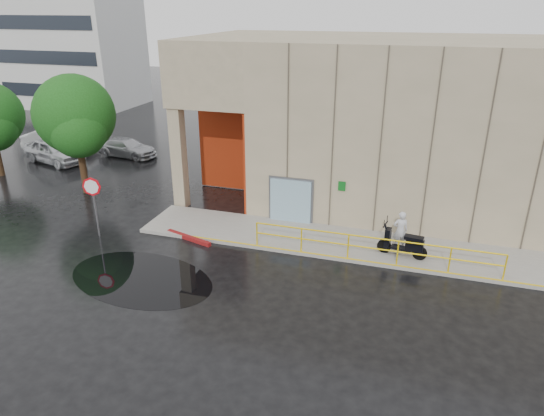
{
  "coord_description": "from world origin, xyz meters",
  "views": [
    {
      "loc": [
        5.43,
        -13.99,
        9.42
      ],
      "look_at": [
        0.2,
        3.0,
        1.96
      ],
      "focal_mm": 32.0,
      "sensor_mm": 36.0,
      "label": 1
    }
  ],
  "objects": [
    {
      "name": "stop_sign",
      "position": [
        -7.54,
        2.16,
        1.98
      ],
      "size": [
        0.81,
        0.2,
        2.73
      ],
      "rotation": [
        0.0,
        0.0,
        -0.2
      ],
      "color": "slate",
      "rests_on": "ground"
    },
    {
      "name": "red_curb",
      "position": [
        -3.58,
        2.99,
        0.09
      ],
      "size": [
        2.35,
        0.87,
        0.18
      ],
      "primitive_type": "cube",
      "rotation": [
        0.0,
        0.0,
        -0.29
      ],
      "color": "maroon",
      "rests_on": "ground"
    },
    {
      "name": "guardrail",
      "position": [
        4.25,
        3.15,
        0.68
      ],
      "size": [
        9.56,
        0.06,
        1.03
      ],
      "color": "yellow",
      "rests_on": "sidewalk"
    },
    {
      "name": "car_c",
      "position": [
        -13.13,
        13.21,
        0.6
      ],
      "size": [
        4.3,
        2.07,
        1.21
      ],
      "primitive_type": "imported",
      "rotation": [
        0.0,
        0.0,
        1.48
      ],
      "color": "#ACAEB3",
      "rests_on": "ground"
    },
    {
      "name": "distant_building",
      "position": [
        -28.0,
        27.98,
        7.5
      ],
      "size": [
        12.0,
        8.08,
        15.0
      ],
      "color": "silver",
      "rests_on": "ground"
    },
    {
      "name": "ground",
      "position": [
        0.0,
        0.0,
        0.0
      ],
      "size": [
        120.0,
        120.0,
        0.0
      ],
      "primitive_type": "plane",
      "color": "black",
      "rests_on": "ground"
    },
    {
      "name": "car_a",
      "position": [
        -16.81,
        10.64,
        0.78
      ],
      "size": [
        4.9,
        3.06,
        1.56
      ],
      "primitive_type": "imported",
      "rotation": [
        0.0,
        0.0,
        1.28
      ],
      "color": "silver",
      "rests_on": "ground"
    },
    {
      "name": "tree_near",
      "position": [
        -11.36,
        6.48,
        4.09
      ],
      "size": [
        4.08,
        4.08,
        6.29
      ],
      "rotation": [
        0.0,
        0.0,
        -0.36
      ],
      "color": "black",
      "rests_on": "ground"
    },
    {
      "name": "car_b",
      "position": [
        -18.13,
        12.81,
        0.82
      ],
      "size": [
        5.11,
        2.11,
        1.65
      ],
      "primitive_type": "imported",
      "rotation": [
        0.0,
        0.0,
        1.65
      ],
      "color": "white",
      "rests_on": "ground"
    },
    {
      "name": "puddle",
      "position": [
        -3.86,
        -0.46,
        0.0
      ],
      "size": [
        6.43,
        4.58,
        0.01
      ],
      "primitive_type": "cube",
      "rotation": [
        0.0,
        0.0,
        -0.17
      ],
      "color": "black",
      "rests_on": "ground"
    },
    {
      "name": "sidewalk",
      "position": [
        4.0,
        4.5,
        0.07
      ],
      "size": [
        20.0,
        3.0,
        0.15
      ],
      "primitive_type": "cube",
      "color": "gray",
      "rests_on": "ground"
    },
    {
      "name": "building",
      "position": [
        5.1,
        10.98,
        4.21
      ],
      "size": [
        20.0,
        10.17,
        8.0
      ],
      "color": "gray",
      "rests_on": "ground"
    },
    {
      "name": "person",
      "position": [
        5.19,
        4.49,
        0.99
      ],
      "size": [
        0.69,
        0.54,
        1.67
      ],
      "primitive_type": "imported",
      "rotation": [
        0.0,
        0.0,
        3.4
      ],
      "color": "silver",
      "rests_on": "sidewalk"
    },
    {
      "name": "scooter",
      "position": [
        5.36,
        3.91,
        1.02
      ],
      "size": [
        2.0,
        0.91,
        1.52
      ],
      "rotation": [
        0.0,
        0.0,
        -0.15
      ],
      "color": "black",
      "rests_on": "sidewalk"
    }
  ]
}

